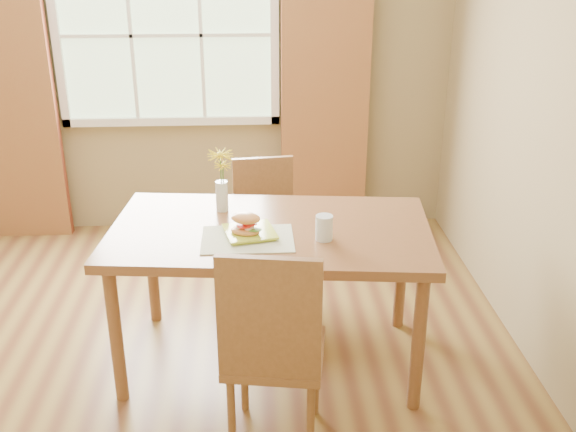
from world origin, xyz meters
The scene contains 12 objects.
room centered at (0.00, 0.00, 1.35)m, with size 4.24×3.84×2.74m.
window centered at (0.00, 1.87, 1.50)m, with size 1.62×0.06×1.32m.
curtain_left centered at (-1.15, 1.78, 1.10)m, with size 0.65×0.08×2.20m, color maroon.
curtain_right centered at (1.15, 1.78, 1.10)m, with size 0.65×0.08×2.20m, color maroon.
dining_table centered at (0.69, 0.00, 0.71)m, with size 1.72×1.08×0.80m.
chair_near centered at (0.67, -0.70, 0.56)m, with size 0.49×0.49×1.03m.
chair_far centered at (0.68, 0.70, 0.50)m, with size 0.42×0.42×0.91m.
placemat centered at (0.57, -0.13, 0.80)m, with size 0.45×0.33×0.01m, color beige.
plate centered at (0.58, -0.09, 0.81)m, with size 0.24×0.24×0.01m, color #ABBE2F.
croissant_sandwich centered at (0.56, -0.11, 0.87)m, with size 0.18×0.15×0.11m.
water_glass centered at (0.95, -0.15, 0.86)m, with size 0.08×0.08×0.13m.
flower_vase centered at (0.44, 0.25, 1.00)m, with size 0.14×0.14×0.34m.
Camera 1 is at (0.61, -3.14, 2.20)m, focal length 42.00 mm.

